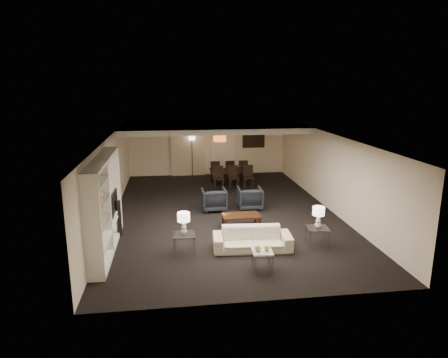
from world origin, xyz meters
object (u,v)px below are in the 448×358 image
coffee_table (241,221)px  marble_table (262,260)px  pendant_light (220,138)px  table_lamp_right (318,217)px  chair_nl (219,178)px  table_lamp_left (184,224)px  vase_blue (98,220)px  dining_table (231,177)px  armchair_left (214,200)px  floor_speaker (119,218)px  side_table_right (317,237)px  sofa (252,239)px  chair_nm (234,177)px  chair_fl (215,171)px  television (110,203)px  side_table_left (184,244)px  chair_nr (249,177)px  chair_fr (243,170)px  floor_lamp (192,155)px  chair_fm (229,170)px  vase_amber (99,194)px  armchair_right (250,198)px

coffee_table → marble_table: marble_table is taller
pendant_light → table_lamp_right: size_ratio=0.94×
chair_nl → pendant_light: bearing=79.7°
table_lamp_left → chair_nl: 6.21m
vase_blue → dining_table: vase_blue is taller
armchair_left → chair_nl: chair_nl is taller
vase_blue → floor_speaker: size_ratio=0.17×
side_table_right → chair_nl: 6.27m
sofa → marble_table: (-0.00, -1.10, -0.06)m
chair_nl → chair_nm: (0.60, 0.00, 0.00)m
dining_table → chair_fl: 0.90m
television → chair_fl: bearing=-29.4°
table_lamp_left → chair_fl: size_ratio=0.63×
side_table_left → chair_nr: 6.62m
sofa → chair_nm: chair_nm is taller
chair_nl → vase_blue: bearing=-117.2°
side_table_left → chair_fl: size_ratio=0.61×
armchair_left → chair_fr: 4.34m
dining_table → marble_table: bearing=-97.6°
armchair_left → chair_nm: 2.91m
dining_table → floor_lamp: 2.32m
side_table_right → chair_nr: size_ratio=0.61×
chair_nr → chair_fr: same height
armchair_left → chair_fm: bearing=-107.1°
vase_amber → pendant_light: bearing=61.9°
pendant_light → table_lamp_right: pendant_light is taller
chair_nr → chair_fl: 1.77m
coffee_table → chair_nm: (0.49, 4.40, 0.25)m
chair_nl → chair_fm: 1.43m
marble_table → chair_nl: chair_nl is taller
side_table_left → chair_fr: chair_fr is taller
armchair_right → vase_amber: vase_amber is taller
side_table_left → chair_nm: (2.19, 6.00, 0.19)m
table_lamp_right → floor_lamp: 8.72m
floor_speaker → chair_nr: floor_speaker is taller
vase_blue → floor_lamp: floor_lamp is taller
dining_table → table_lamp_left: bearing=-112.2°
chair_fl → coffee_table: bearing=93.1°
pendant_light → side_table_left: bearing=-104.5°
side_table_left → chair_nl: bearing=75.2°
table_lamp_left → pendant_light: bearing=75.5°
armchair_left → chair_fl: (0.49, 4.00, 0.08)m
chair_nm → armchair_right: bearing=-89.5°
side_table_right → television: size_ratio=0.55×
side_table_left → television: television is taller
side_table_left → pendant_light: bearing=75.5°
sofa → chair_fl: 7.30m
armchair_right → table_lamp_left: (-2.30, -3.30, 0.41)m
armchair_right → side_table_left: size_ratio=1.49×
sofa → armchair_right: 3.36m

